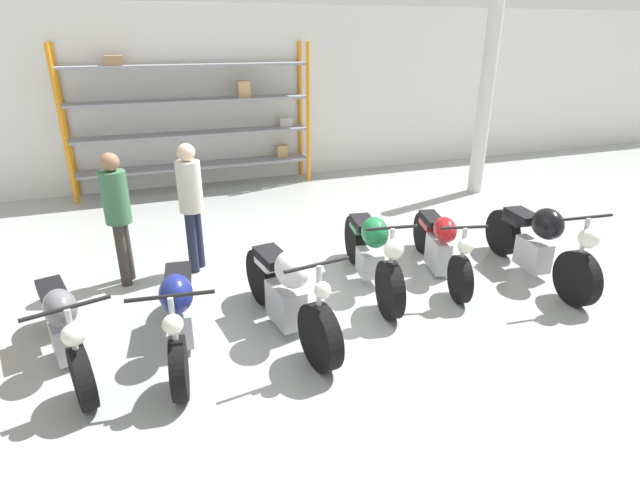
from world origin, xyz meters
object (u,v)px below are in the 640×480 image
(shelving_rack, at_px, (196,116))
(person_browsing, at_px, (117,209))
(motorcycle_white, at_px, (287,293))
(motorcycle_red, at_px, (440,244))
(motorcycle_blue, at_px, (179,311))
(motorcycle_black, at_px, (539,243))
(person_near_rack, at_px, (191,198))
(motorcycle_grey, at_px, (63,326))
(motorcycle_green, at_px, (372,252))

(shelving_rack, distance_m, person_browsing, 4.40)
(motorcycle_white, distance_m, motorcycle_red, 2.43)
(motorcycle_blue, bearing_deg, motorcycle_black, 97.54)
(motorcycle_blue, distance_m, person_near_rack, 2.00)
(motorcycle_grey, relative_size, motorcycle_blue, 0.97)
(person_browsing, bearing_deg, shelving_rack, -95.01)
(motorcycle_blue, xyz_separation_m, motorcycle_green, (2.42, 0.58, 0.04))
(motorcycle_green, distance_m, person_near_rack, 2.47)
(shelving_rack, relative_size, motorcycle_grey, 2.36)
(motorcycle_grey, distance_m, person_near_rack, 2.36)
(motorcycle_blue, distance_m, motorcycle_black, 4.60)
(shelving_rack, xyz_separation_m, motorcycle_white, (0.11, -5.94, -1.03))
(motorcycle_red, distance_m, person_browsing, 4.19)
(motorcycle_green, relative_size, person_browsing, 1.28)
(motorcycle_white, xyz_separation_m, motorcycle_red, (2.33, 0.67, -0.05))
(motorcycle_grey, relative_size, person_browsing, 1.19)
(motorcycle_grey, xyz_separation_m, motorcycle_white, (2.20, -0.18, 0.04))
(motorcycle_green, bearing_deg, person_near_rack, -113.33)
(motorcycle_black, xyz_separation_m, person_near_rack, (-4.21, 1.81, 0.54))
(motorcycle_red, bearing_deg, motorcycle_green, -74.01)
(motorcycle_red, bearing_deg, shelving_rack, -141.08)
(motorcycle_white, bearing_deg, person_near_rack, -167.29)
(motorcycle_white, height_order, person_near_rack, person_near_rack)
(shelving_rack, bearing_deg, motorcycle_white, -88.96)
(shelving_rack, distance_m, motorcycle_black, 6.91)
(motorcycle_red, height_order, person_browsing, person_browsing)
(motorcycle_red, xyz_separation_m, person_browsing, (-3.98, 1.17, 0.60))
(person_near_rack, bearing_deg, motorcycle_grey, 83.28)
(motorcycle_blue, xyz_separation_m, motorcycle_red, (3.46, 0.61, -0.02))
(shelving_rack, height_order, motorcycle_red, shelving_rack)
(motorcycle_black, bearing_deg, person_browsing, -102.79)
(person_near_rack, bearing_deg, motorcycle_green, -179.05)
(motorcycle_grey, distance_m, motorcycle_white, 2.21)
(motorcycle_grey, relative_size, motorcycle_green, 0.93)
(motorcycle_grey, distance_m, person_browsing, 1.85)
(motorcycle_green, xyz_separation_m, person_near_rack, (-2.03, 1.29, 0.55))
(person_near_rack, bearing_deg, motorcycle_blue, 111.58)
(shelving_rack, height_order, person_browsing, shelving_rack)
(shelving_rack, relative_size, motorcycle_black, 2.17)
(motorcycle_white, xyz_separation_m, motorcycle_black, (3.48, 0.12, 0.03))
(motorcycle_red, bearing_deg, motorcycle_blue, -65.86)
(motorcycle_grey, height_order, motorcycle_blue, motorcycle_blue)
(motorcycle_blue, relative_size, person_near_rack, 1.20)
(motorcycle_grey, bearing_deg, motorcycle_green, 82.43)
(motorcycle_grey, bearing_deg, person_browsing, 146.40)
(motorcycle_grey, relative_size, motorcycle_white, 0.95)
(motorcycle_black, distance_m, person_browsing, 5.43)
(motorcycle_black, height_order, person_browsing, person_browsing)
(motorcycle_white, height_order, motorcycle_green, motorcycle_white)
(motorcycle_white, distance_m, person_near_rack, 2.14)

